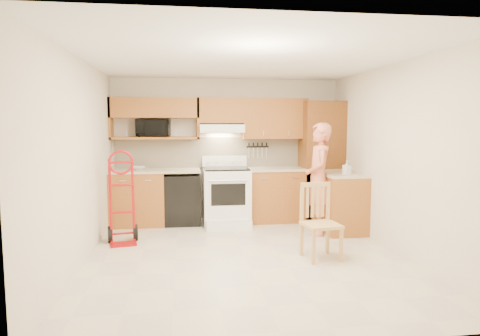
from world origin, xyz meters
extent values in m
cube|color=#C1B3A3|center=(0.00, 0.00, -0.01)|extent=(4.00, 4.50, 0.02)
cube|color=white|center=(0.00, 0.00, 2.51)|extent=(4.00, 4.50, 0.02)
cube|color=beige|center=(0.00, 2.26, 1.25)|extent=(4.00, 0.02, 2.50)
cube|color=beige|center=(0.00, -2.26, 1.25)|extent=(4.00, 0.02, 2.50)
cube|color=beige|center=(-2.01, 0.00, 1.25)|extent=(0.02, 4.50, 2.50)
cube|color=beige|center=(2.01, 0.00, 1.25)|extent=(0.02, 4.50, 2.50)
cube|color=beige|center=(0.00, 2.23, 1.20)|extent=(3.92, 0.03, 0.55)
cube|color=#AE5824|center=(-1.55, 1.95, 0.45)|extent=(0.90, 0.60, 0.90)
cube|color=black|center=(-0.80, 1.95, 0.42)|extent=(0.60, 0.60, 0.85)
cube|color=#AE5824|center=(0.83, 1.95, 0.45)|extent=(1.14, 0.60, 0.90)
cube|color=#C4B591|center=(-1.25, 1.95, 0.92)|extent=(1.50, 0.63, 0.04)
cube|color=#C4B591|center=(0.83, 1.95, 0.92)|extent=(1.14, 0.63, 0.04)
cube|color=#AE5824|center=(1.70, 1.15, 0.45)|extent=(0.60, 1.00, 0.90)
cube|color=#C4B591|center=(1.70, 1.15, 0.92)|extent=(0.63, 1.00, 0.04)
cube|color=brown|center=(1.65, 1.95, 1.05)|extent=(0.70, 0.60, 2.10)
cube|color=#AE5824|center=(-1.25, 2.08, 1.98)|extent=(1.50, 0.33, 0.34)
cube|color=#AE5824|center=(-1.25, 2.08, 1.47)|extent=(1.50, 0.33, 0.04)
cube|color=#AE5824|center=(-0.12, 2.08, 1.94)|extent=(0.76, 0.33, 0.44)
cube|color=#AE5824|center=(0.83, 2.08, 1.80)|extent=(1.14, 0.33, 0.70)
cube|color=white|center=(-0.12, 2.02, 1.63)|extent=(0.76, 0.46, 0.14)
imported|color=black|center=(-1.28, 2.08, 1.64)|extent=(0.58, 0.42, 0.30)
imported|color=#DD7356|center=(1.29, 0.98, 0.86)|extent=(0.51, 0.69, 1.73)
imported|color=white|center=(1.70, 0.88, 1.05)|extent=(0.12, 0.12, 0.21)
imported|color=white|center=(-1.52, 1.95, 0.97)|extent=(0.25, 0.25, 0.06)
camera|label=1|loc=(-0.77, -5.22, 1.71)|focal=31.40mm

